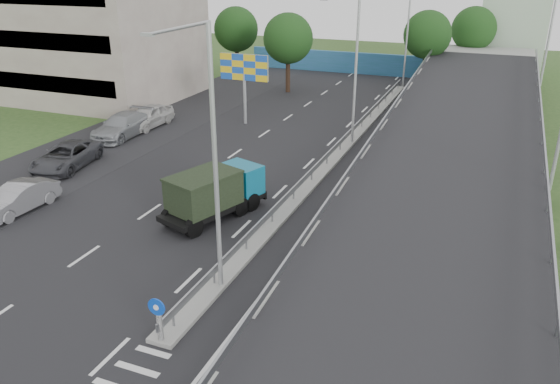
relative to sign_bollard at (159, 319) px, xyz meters
The scene contains 22 objects.
road_surface 18.11m from the sign_bollard, 99.55° to the left, with size 26.00×90.00×0.04m, color black.
parking_strip 23.98m from the sign_bollard, 131.91° to the left, with size 8.00×90.00×0.05m, color black.
median 21.85m from the sign_bollard, 90.00° to the left, with size 1.00×44.00×0.20m, color gray.
overpass_ramp 23.09m from the sign_bollard, 71.04° to the left, with size 10.00×50.00×3.50m.
median_guardrail 21.83m from the sign_bollard, 90.00° to the left, with size 0.09×44.00×0.71m.
sign_bollard is the anchor object (origin of this frame).
lamp_post_near 6.12m from the sign_bollard, 88.36° to the left, with size 2.74×0.18×10.08m.
lamp_post_mid 24.30m from the sign_bollard, 89.74° to the left, with size 2.74×0.18×10.08m.
lamp_post_far 44.08m from the sign_bollard, 89.86° to the left, with size 2.74×0.18×10.08m.
beige_building 42.59m from the sign_bollard, 135.17° to the left, with size 24.00×14.00×12.00m, color gray.
blue_wall 49.99m from the sign_bollard, 94.59° to the left, with size 30.00×0.50×2.40m, color #215F7C.
church 58.84m from the sign_bollard, 80.19° to the left, with size 7.00×7.00×13.80m.
billboard 27.53m from the sign_bollard, 109.21° to the left, with size 4.00×0.24×5.50m.
tree_left_mid 39.34m from the sign_bollard, 104.81° to the left, with size 4.80×4.80×7.60m.
tree_median_far 46.06m from the sign_bollard, 87.50° to the left, with size 4.80×4.80×7.60m.
tree_left_far 46.64m from the sign_bollard, 112.80° to the left, with size 4.80×4.80×7.60m.
tree_ramp_far 53.33m from the sign_bollard, 83.52° to the left, with size 4.80×4.80×7.60m.
dump_truck 10.13m from the sign_bollard, 107.53° to the left, with size 3.79×6.04×2.50m.
parked_car_b 14.33m from the sign_bollard, 153.43° to the left, with size 1.56×4.47×1.47m, color gray.
parked_car_c 19.63m from the sign_bollard, 140.40° to the left, with size 2.50×5.42×1.51m, color #38393E.
parked_car_d 25.05m from the sign_bollard, 129.56° to the left, with size 2.37×5.82×1.69m, color #909498.
parked_car_e 27.20m from the sign_bollard, 125.22° to the left, with size 2.01×4.99×1.70m, color #B9B7B4.
Camera 1 is at (9.37, -10.30, 12.03)m, focal length 35.00 mm.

